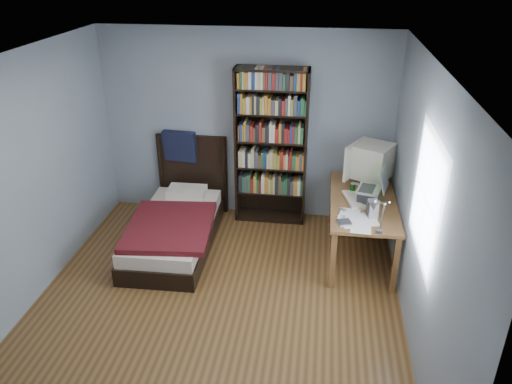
# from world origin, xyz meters

# --- Properties ---
(room) EXTENTS (4.20, 4.24, 2.50)m
(room) POSITION_xyz_m (0.03, -0.00, 1.25)
(room) COLOR #533518
(room) RESTS_ON ground
(desk) EXTENTS (0.75, 1.56, 0.73)m
(desk) POSITION_xyz_m (1.50, 1.63, 0.41)
(desk) COLOR brown
(desk) RESTS_ON floor
(crt_monitor) EXTENTS (0.63, 0.57, 0.52)m
(crt_monitor) POSITION_xyz_m (1.58, 1.65, 1.03)
(crt_monitor) COLOR beige
(crt_monitor) RESTS_ON desk
(laptop) EXTENTS (0.39, 0.38, 0.40)m
(laptop) POSITION_xyz_m (1.57, 1.15, 0.84)
(laptop) COLOR #2D2D30
(laptop) RESTS_ON desk
(desk_lamp) EXTENTS (0.22, 0.48, 0.57)m
(desk_lamp) POSITION_xyz_m (1.51, 0.11, 1.18)
(desk_lamp) COLOR #99999E
(desk_lamp) RESTS_ON desk
(keyboard) EXTENTS (0.27, 0.47, 0.04)m
(keyboard) POSITION_xyz_m (1.39, 1.15, 0.75)
(keyboard) COLOR beige
(keyboard) RESTS_ON desk
(speaker) EXTENTS (0.12, 0.12, 0.20)m
(speaker) POSITION_xyz_m (1.57, 0.79, 0.83)
(speaker) COLOR gray
(speaker) RESTS_ON desk
(soda_can) EXTENTS (0.06, 0.06, 0.11)m
(soda_can) POSITION_xyz_m (1.38, 1.37, 0.79)
(soda_can) COLOR #07390B
(soda_can) RESTS_ON desk
(mouse) EXTENTS (0.06, 0.11, 0.04)m
(mouse) POSITION_xyz_m (1.49, 1.48, 0.75)
(mouse) COLOR silver
(mouse) RESTS_ON desk
(phone_silver) EXTENTS (0.09, 0.10, 0.02)m
(phone_silver) POSITION_xyz_m (1.26, 0.90, 0.74)
(phone_silver) COLOR silver
(phone_silver) RESTS_ON desk
(phone_grey) EXTENTS (0.04, 0.08, 0.02)m
(phone_grey) POSITION_xyz_m (1.27, 0.71, 0.74)
(phone_grey) COLOR gray
(phone_grey) RESTS_ON desk
(external_drive) EXTENTS (0.16, 0.16, 0.03)m
(external_drive) POSITION_xyz_m (1.27, 0.59, 0.74)
(external_drive) COLOR gray
(external_drive) RESTS_ON desk
(bookshelf) EXTENTS (0.92, 0.30, 2.05)m
(bookshelf) POSITION_xyz_m (0.35, 1.94, 1.03)
(bookshelf) COLOR black
(bookshelf) RESTS_ON floor
(bed) EXTENTS (1.07, 1.99, 1.16)m
(bed) POSITION_xyz_m (-0.75, 1.15, 0.26)
(bed) COLOR black
(bed) RESTS_ON floor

